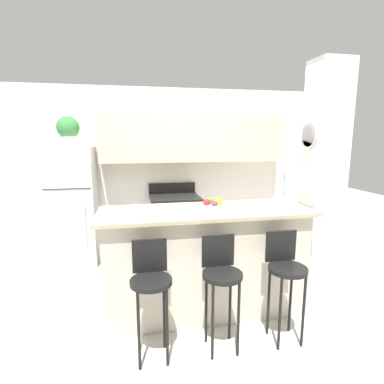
{
  "coord_description": "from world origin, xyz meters",
  "views": [
    {
      "loc": [
        -0.69,
        -2.81,
        1.78
      ],
      "look_at": [
        0.0,
        0.69,
        1.14
      ],
      "focal_mm": 28.0,
      "sensor_mm": 36.0,
      "label": 1
    }
  ],
  "objects_px": {
    "refrigerator": "(74,206)",
    "fruit_bowl": "(213,206)",
    "bar_stool_mid": "(221,276)",
    "orchid_vase": "(283,199)",
    "trash_bin": "(113,252)",
    "potted_plant_on_fridge": "(68,130)",
    "stove_range": "(175,225)",
    "bar_stool_right": "(285,271)",
    "bar_stool_left": "(151,283)"
  },
  "relations": [
    {
      "from": "refrigerator",
      "to": "potted_plant_on_fridge",
      "type": "bearing_deg",
      "value": 115.36
    },
    {
      "from": "bar_stool_right",
      "to": "bar_stool_mid",
      "type": "bearing_deg",
      "value": 180.0
    },
    {
      "from": "potted_plant_on_fridge",
      "to": "orchid_vase",
      "type": "distance_m",
      "value": 2.96
    },
    {
      "from": "stove_range",
      "to": "bar_stool_mid",
      "type": "bearing_deg",
      "value": -87.82
    },
    {
      "from": "bar_stool_right",
      "to": "orchid_vase",
      "type": "distance_m",
      "value": 0.76
    },
    {
      "from": "bar_stool_right",
      "to": "potted_plant_on_fridge",
      "type": "xyz_separation_m",
      "value": [
        -2.13,
        2.17,
        1.25
      ]
    },
    {
      "from": "bar_stool_mid",
      "to": "bar_stool_right",
      "type": "xyz_separation_m",
      "value": [
        0.58,
        0.0,
        0.0
      ]
    },
    {
      "from": "refrigerator",
      "to": "fruit_bowl",
      "type": "bearing_deg",
      "value": -45.02
    },
    {
      "from": "refrigerator",
      "to": "potted_plant_on_fridge",
      "type": "xyz_separation_m",
      "value": [
        -0.0,
        0.0,
        1.06
      ]
    },
    {
      "from": "stove_range",
      "to": "fruit_bowl",
      "type": "bearing_deg",
      "value": -84.64
    },
    {
      "from": "orchid_vase",
      "to": "fruit_bowl",
      "type": "height_order",
      "value": "orchid_vase"
    },
    {
      "from": "refrigerator",
      "to": "orchid_vase",
      "type": "relative_size",
      "value": 4.12
    },
    {
      "from": "refrigerator",
      "to": "orchid_vase",
      "type": "xyz_separation_m",
      "value": [
        2.34,
        -1.67,
        0.34
      ]
    },
    {
      "from": "trash_bin",
      "to": "potted_plant_on_fridge",
      "type": "bearing_deg",
      "value": 156.3
    },
    {
      "from": "fruit_bowl",
      "to": "refrigerator",
      "type": "bearing_deg",
      "value": 134.98
    },
    {
      "from": "potted_plant_on_fridge",
      "to": "stove_range",
      "type": "bearing_deg",
      "value": 0.82
    },
    {
      "from": "bar_stool_left",
      "to": "trash_bin",
      "type": "relative_size",
      "value": 2.56
    },
    {
      "from": "bar_stool_right",
      "to": "refrigerator",
      "type": "bearing_deg",
      "value": 134.36
    },
    {
      "from": "refrigerator",
      "to": "stove_range",
      "type": "relative_size",
      "value": 1.55
    },
    {
      "from": "stove_range",
      "to": "bar_stool_left",
      "type": "bearing_deg",
      "value": -102.8
    },
    {
      "from": "bar_stool_left",
      "to": "orchid_vase",
      "type": "relative_size",
      "value": 2.41
    },
    {
      "from": "stove_range",
      "to": "potted_plant_on_fridge",
      "type": "height_order",
      "value": "potted_plant_on_fridge"
    },
    {
      "from": "fruit_bowl",
      "to": "stove_range",
      "type": "bearing_deg",
      "value": 95.36
    },
    {
      "from": "stove_range",
      "to": "bar_stool_left",
      "type": "distance_m",
      "value": 2.26
    },
    {
      "from": "bar_stool_right",
      "to": "orchid_vase",
      "type": "height_order",
      "value": "orchid_vase"
    },
    {
      "from": "bar_stool_mid",
      "to": "potted_plant_on_fridge",
      "type": "distance_m",
      "value": 2.94
    },
    {
      "from": "bar_stool_right",
      "to": "fruit_bowl",
      "type": "height_order",
      "value": "fruit_bowl"
    },
    {
      "from": "bar_stool_mid",
      "to": "orchid_vase",
      "type": "bearing_deg",
      "value": 32.4
    },
    {
      "from": "bar_stool_left",
      "to": "bar_stool_right",
      "type": "distance_m",
      "value": 1.16
    },
    {
      "from": "refrigerator",
      "to": "bar_stool_mid",
      "type": "xyz_separation_m",
      "value": [
        1.54,
        -2.17,
        -0.19
      ]
    },
    {
      "from": "stove_range",
      "to": "orchid_vase",
      "type": "xyz_separation_m",
      "value": [
        0.88,
        -1.69,
        0.71
      ]
    },
    {
      "from": "stove_range",
      "to": "bar_stool_mid",
      "type": "xyz_separation_m",
      "value": [
        0.08,
        -2.2,
        0.18
      ]
    },
    {
      "from": "refrigerator",
      "to": "bar_stool_left",
      "type": "xyz_separation_m",
      "value": [
        0.96,
        -2.17,
        -0.19
      ]
    },
    {
      "from": "orchid_vase",
      "to": "trash_bin",
      "type": "relative_size",
      "value": 1.06
    },
    {
      "from": "bar_stool_mid",
      "to": "orchid_vase",
      "type": "xyz_separation_m",
      "value": [
        0.8,
        0.51,
        0.53
      ]
    },
    {
      "from": "bar_stool_mid",
      "to": "potted_plant_on_fridge",
      "type": "height_order",
      "value": "potted_plant_on_fridge"
    },
    {
      "from": "bar_stool_left",
      "to": "refrigerator",
      "type": "bearing_deg",
      "value": 113.86
    },
    {
      "from": "potted_plant_on_fridge",
      "to": "bar_stool_left",
      "type": "bearing_deg",
      "value": -66.14
    },
    {
      "from": "refrigerator",
      "to": "fruit_bowl",
      "type": "height_order",
      "value": "refrigerator"
    },
    {
      "from": "refrigerator",
      "to": "bar_stool_right",
      "type": "relative_size",
      "value": 1.71
    },
    {
      "from": "bar_stool_right",
      "to": "potted_plant_on_fridge",
      "type": "height_order",
      "value": "potted_plant_on_fridge"
    },
    {
      "from": "bar_stool_right",
      "to": "trash_bin",
      "type": "relative_size",
      "value": 2.56
    },
    {
      "from": "stove_range",
      "to": "fruit_bowl",
      "type": "relative_size",
      "value": 3.92
    },
    {
      "from": "trash_bin",
      "to": "fruit_bowl",
      "type": "bearing_deg",
      "value": -51.98
    },
    {
      "from": "stove_range",
      "to": "bar_stool_left",
      "type": "height_order",
      "value": "stove_range"
    },
    {
      "from": "orchid_vase",
      "to": "trash_bin",
      "type": "bearing_deg",
      "value": 141.61
    },
    {
      "from": "trash_bin",
      "to": "orchid_vase",
      "type": "bearing_deg",
      "value": -38.39
    },
    {
      "from": "bar_stool_mid",
      "to": "orchid_vase",
      "type": "distance_m",
      "value": 1.08
    },
    {
      "from": "stove_range",
      "to": "trash_bin",
      "type": "distance_m",
      "value": 1.0
    },
    {
      "from": "potted_plant_on_fridge",
      "to": "fruit_bowl",
      "type": "xyz_separation_m",
      "value": [
        1.61,
        -1.62,
        -0.77
      ]
    }
  ]
}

